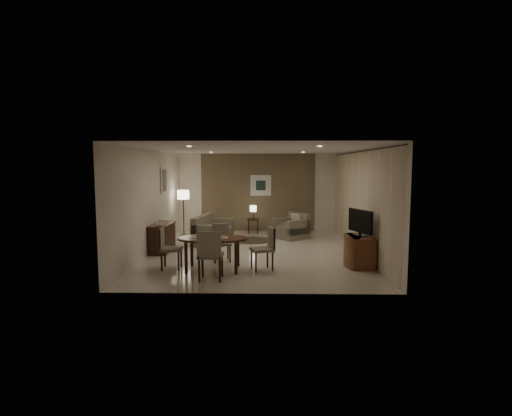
{
  "coord_description": "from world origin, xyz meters",
  "views": [
    {
      "loc": [
        0.21,
        -10.42,
        2.27
      ],
      "look_at": [
        0.0,
        0.2,
        1.15
      ],
      "focal_mm": 28.0,
      "sensor_mm": 36.0,
      "label": 1
    }
  ],
  "objects_px": {
    "sofa": "(214,229)",
    "side_table": "(253,226)",
    "chair_right": "(262,249)",
    "chair_left": "(171,248)",
    "floor_lamp": "(184,213)",
    "dining_table": "(213,254)",
    "tv_cabinet": "(360,251)",
    "armchair": "(291,226)",
    "chair_far": "(222,243)",
    "chair_near": "(211,255)",
    "console_desk": "(162,238)"
  },
  "relations": [
    {
      "from": "sofa",
      "to": "floor_lamp",
      "type": "xyz_separation_m",
      "value": [
        -1.11,
        1.08,
        0.35
      ]
    },
    {
      "from": "console_desk",
      "to": "sofa",
      "type": "bearing_deg",
      "value": 47.36
    },
    {
      "from": "console_desk",
      "to": "floor_lamp",
      "type": "distance_m",
      "value": 2.42
    },
    {
      "from": "dining_table",
      "to": "armchair",
      "type": "distance_m",
      "value": 4.35
    },
    {
      "from": "chair_left",
      "to": "floor_lamp",
      "type": "distance_m",
      "value": 4.23
    },
    {
      "from": "chair_far",
      "to": "chair_left",
      "type": "bearing_deg",
      "value": -158.81
    },
    {
      "from": "chair_far",
      "to": "chair_left",
      "type": "xyz_separation_m",
      "value": [
        -1.03,
        -0.72,
        0.01
      ]
    },
    {
      "from": "dining_table",
      "to": "sofa",
      "type": "relative_size",
      "value": 0.9
    },
    {
      "from": "armchair",
      "to": "side_table",
      "type": "bearing_deg",
      "value": -163.46
    },
    {
      "from": "chair_far",
      "to": "chair_right",
      "type": "bearing_deg",
      "value": -51.76
    },
    {
      "from": "chair_near",
      "to": "floor_lamp",
      "type": "xyz_separation_m",
      "value": [
        -1.55,
        5.01,
        0.24
      ]
    },
    {
      "from": "chair_right",
      "to": "side_table",
      "type": "relative_size",
      "value": 1.89
    },
    {
      "from": "dining_table",
      "to": "armchair",
      "type": "xyz_separation_m",
      "value": [
        1.97,
        3.88,
        0.04
      ]
    },
    {
      "from": "sofa",
      "to": "side_table",
      "type": "relative_size",
      "value": 3.45
    },
    {
      "from": "tv_cabinet",
      "to": "armchair",
      "type": "xyz_separation_m",
      "value": [
        -1.33,
        3.51,
        0.05
      ]
    },
    {
      "from": "sofa",
      "to": "chair_left",
      "type": "bearing_deg",
      "value": 179.09
    },
    {
      "from": "tv_cabinet",
      "to": "floor_lamp",
      "type": "height_order",
      "value": "floor_lamp"
    },
    {
      "from": "chair_near",
      "to": "tv_cabinet",
      "type": "bearing_deg",
      "value": -160.36
    },
    {
      "from": "tv_cabinet",
      "to": "chair_far",
      "type": "bearing_deg",
      "value": 172.46
    },
    {
      "from": "side_table",
      "to": "sofa",
      "type": "bearing_deg",
      "value": -124.96
    },
    {
      "from": "dining_table",
      "to": "chair_left",
      "type": "height_order",
      "value": "chair_left"
    },
    {
      "from": "side_table",
      "to": "floor_lamp",
      "type": "bearing_deg",
      "value": -166.36
    },
    {
      "from": "chair_far",
      "to": "sofa",
      "type": "distance_m",
      "value": 2.43
    },
    {
      "from": "tv_cabinet",
      "to": "chair_right",
      "type": "bearing_deg",
      "value": -171.33
    },
    {
      "from": "tv_cabinet",
      "to": "chair_left",
      "type": "bearing_deg",
      "value": -176.05
    },
    {
      "from": "chair_right",
      "to": "dining_table",
      "type": "bearing_deg",
      "value": -104.59
    },
    {
      "from": "chair_left",
      "to": "side_table",
      "type": "xyz_separation_m",
      "value": [
        1.68,
        4.73,
        -0.21
      ]
    },
    {
      "from": "chair_left",
      "to": "side_table",
      "type": "bearing_deg",
      "value": -22.51
    },
    {
      "from": "tv_cabinet",
      "to": "chair_near",
      "type": "distance_m",
      "value": 3.44
    },
    {
      "from": "dining_table",
      "to": "chair_right",
      "type": "height_order",
      "value": "chair_right"
    },
    {
      "from": "console_desk",
      "to": "sofa",
      "type": "height_order",
      "value": "sofa"
    },
    {
      "from": "chair_right",
      "to": "sofa",
      "type": "relative_size",
      "value": 0.55
    },
    {
      "from": "armchair",
      "to": "chair_far",
      "type": "bearing_deg",
      "value": -67.3
    },
    {
      "from": "dining_table",
      "to": "chair_left",
      "type": "xyz_separation_m",
      "value": [
        -0.93,
        0.09,
        0.1
      ]
    },
    {
      "from": "dining_table",
      "to": "chair_right",
      "type": "bearing_deg",
      "value": 2.04
    },
    {
      "from": "console_desk",
      "to": "tv_cabinet",
      "type": "xyz_separation_m",
      "value": [
        4.89,
        -1.5,
        -0.03
      ]
    },
    {
      "from": "sofa",
      "to": "side_table",
      "type": "bearing_deg",
      "value": -25.96
    },
    {
      "from": "chair_far",
      "to": "armchair",
      "type": "bearing_deg",
      "value": 45.37
    },
    {
      "from": "console_desk",
      "to": "chair_near",
      "type": "height_order",
      "value": "chair_near"
    },
    {
      "from": "armchair",
      "to": "floor_lamp",
      "type": "distance_m",
      "value": 3.51
    },
    {
      "from": "chair_left",
      "to": "sofa",
      "type": "height_order",
      "value": "chair_left"
    },
    {
      "from": "chair_near",
      "to": "armchair",
      "type": "height_order",
      "value": "chair_near"
    },
    {
      "from": "chair_left",
      "to": "side_table",
      "type": "relative_size",
      "value": 1.85
    },
    {
      "from": "chair_right",
      "to": "armchair",
      "type": "relative_size",
      "value": 1.05
    },
    {
      "from": "tv_cabinet",
      "to": "chair_far",
      "type": "distance_m",
      "value": 3.23
    },
    {
      "from": "sofa",
      "to": "armchair",
      "type": "bearing_deg",
      "value": -64.42
    },
    {
      "from": "dining_table",
      "to": "side_table",
      "type": "bearing_deg",
      "value": 81.14
    },
    {
      "from": "tv_cabinet",
      "to": "sofa",
      "type": "distance_m",
      "value": 4.63
    },
    {
      "from": "dining_table",
      "to": "console_desk",
      "type": "bearing_deg",
      "value": 130.25
    },
    {
      "from": "console_desk",
      "to": "chair_far",
      "type": "height_order",
      "value": "chair_far"
    }
  ]
}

